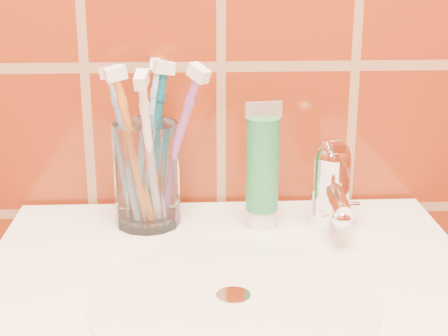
{
  "coord_description": "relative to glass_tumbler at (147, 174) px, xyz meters",
  "views": [
    {
      "loc": [
        -0.04,
        0.28,
        1.2
      ],
      "look_at": [
        -0.0,
        1.08,
        0.94
      ],
      "focal_mm": 55.0,
      "sensor_mm": 36.0,
      "label": 1
    }
  ],
  "objects": [
    {
      "name": "toothbrush_3",
      "position": [
        0.01,
        -0.03,
        0.04
      ],
      "size": [
        0.05,
        0.15,
        0.23
      ],
      "primitive_type": null,
      "rotation": [
        0.32,
        0.0,
        -0.13
      ],
      "color": "white",
      "rests_on": "glass_tumbler"
    },
    {
      "name": "faucet",
      "position": [
        0.23,
        -0.03,
        -0.0
      ],
      "size": [
        0.05,
        0.11,
        0.12
      ],
      "color": "white",
      "rests_on": "pedestal_sink"
    },
    {
      "name": "toothbrush_2",
      "position": [
        0.01,
        0.02,
        0.04
      ],
      "size": [
        0.09,
        0.08,
        0.22
      ],
      "primitive_type": null,
      "rotation": [
        0.16,
        0.0,
        1.97
      ],
      "color": "#0D5A74",
      "rests_on": "glass_tumbler"
    },
    {
      "name": "glass_tumbler",
      "position": [
        0.0,
        0.0,
        0.0
      ],
      "size": [
        0.11,
        0.11,
        0.14
      ],
      "primitive_type": "cylinder",
      "rotation": [
        0.0,
        0.0,
        0.39
      ],
      "color": "white",
      "rests_on": "pedestal_sink"
    },
    {
      "name": "toothbrush_1",
      "position": [
        -0.02,
        0.01,
        0.03
      ],
      "size": [
        0.11,
        0.11,
        0.22
      ],
      "primitive_type": null,
      "rotation": [
        0.23,
        0.0,
        -2.25
      ],
      "color": "#6B9ABE",
      "rests_on": "glass_tumbler"
    },
    {
      "name": "toothbrush_0",
      "position": [
        0.04,
        -0.02,
        0.04
      ],
      "size": [
        0.17,
        0.17,
        0.24
      ],
      "primitive_type": null,
      "rotation": [
        0.39,
        0.0,
        0.81
      ],
      "color": "#88489B",
      "rests_on": "glass_tumbler"
    },
    {
      "name": "toothpaste_tube",
      "position": [
        0.15,
        -0.02,
        0.01
      ],
      "size": [
        0.05,
        0.04,
        0.17
      ],
      "rotation": [
        0.0,
        0.0,
        0.16
      ],
      "color": "white",
      "rests_on": "pedestal_sink"
    },
    {
      "name": "toothbrush_5",
      "position": [
        0.0,
        0.04,
        0.03
      ],
      "size": [
        0.1,
        0.17,
        0.23
      ],
      "primitive_type": null,
      "rotation": [
        0.37,
        0.0,
        2.78
      ],
      "color": "#77A8D4",
      "rests_on": "glass_tumbler"
    },
    {
      "name": "toothbrush_4",
      "position": [
        -0.01,
        -0.02,
        0.04
      ],
      "size": [
        0.09,
        0.08,
        0.22
      ],
      "primitive_type": null,
      "rotation": [
        0.18,
        0.0,
        -1.23
      ],
      "color": "#C87123",
      "rests_on": "glass_tumbler"
    }
  ]
}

